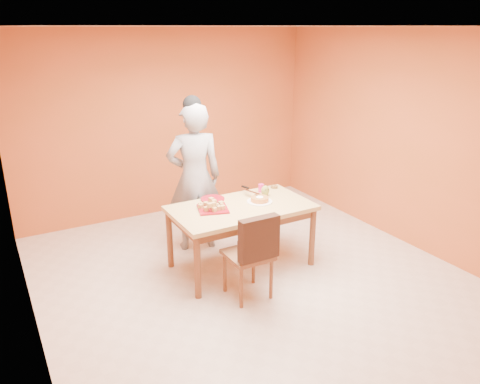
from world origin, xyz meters
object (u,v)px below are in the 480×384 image
sponge_cake (260,199)px  checker_tin (274,187)px  pastry_platter (213,209)px  red_dinner_plate (213,199)px  egg_ornament (265,191)px  person (195,178)px  dining_table (241,214)px  magenta_glass (261,188)px  dining_chair (249,253)px

sponge_cake → checker_tin: size_ratio=2.27×
pastry_platter → sponge_cake: bearing=-5.2°
checker_tin → red_dinner_plate: bearing=180.0°
sponge_cake → egg_ornament: (0.17, 0.15, 0.03)m
sponge_cake → egg_ornament: 0.23m
person → sponge_cake: 0.89m
dining_table → sponge_cake: 0.28m
red_dinner_plate → egg_ornament: (0.61, -0.19, 0.06)m
person → magenta_glass: (0.70, -0.44, -0.12)m
checker_tin → dining_chair: bearing=-134.2°
dining_table → dining_chair: 0.69m
person → red_dinner_plate: person is taller
person → red_dinner_plate: bearing=110.7°
pastry_platter → sponge_cake: 0.59m
dining_table → pastry_platter: 0.35m
person → pastry_platter: 0.70m
pastry_platter → sponge_cake: size_ratio=1.56×
pastry_platter → egg_ornament: (0.75, 0.10, 0.06)m
dining_chair → person: 1.42m
egg_ornament → dining_table: bearing=-148.4°
red_dinner_plate → checker_tin: bearing=0.0°
dining_table → egg_ornament: (0.42, 0.16, 0.16)m
magenta_glass → checker_tin: 0.23m
pastry_platter → egg_ornament: egg_ornament is taller
magenta_glass → sponge_cake: bearing=-124.6°
egg_ornament → checker_tin: (0.26, 0.19, -0.05)m
dining_chair → sponge_cake: bearing=50.8°
pastry_platter → egg_ornament: bearing=7.2°
dining_chair → magenta_glass: size_ratio=9.62×
pastry_platter → person: bearing=82.8°
person → pastry_platter: (-0.09, -0.68, -0.16)m
pastry_platter → red_dinner_plate: pastry_platter is taller
dining_chair → magenta_glass: bearing=52.3°
person → magenta_glass: 0.83m
dining_chair → egg_ornament: bearing=48.7°
sponge_cake → checker_tin: sponge_cake is taller
checker_tin → person: bearing=157.2°
checker_tin → pastry_platter: bearing=-164.0°
dining_table → egg_ornament: bearing=20.3°
sponge_cake → egg_ornament: egg_ornament is taller
egg_ornament → dining_chair: bearing=-120.0°
pastry_platter → magenta_glass: magenta_glass is taller
dining_chair → pastry_platter: size_ratio=2.96×
dining_chair → sponge_cake: 0.86m
checker_tin → magenta_glass: bearing=-167.9°
red_dinner_plate → pastry_platter: bearing=-115.7°
dining_chair → red_dinner_plate: bearing=86.1°
sponge_cake → magenta_glass: size_ratio=2.08×
person → sponge_cake: size_ratio=8.93×
dining_chair → checker_tin: size_ratio=10.50×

